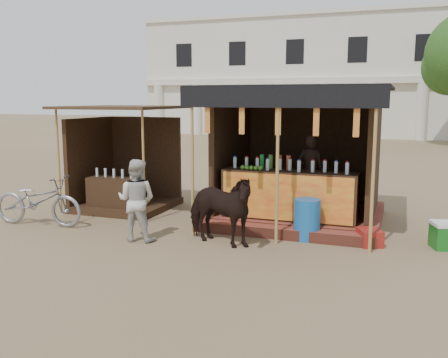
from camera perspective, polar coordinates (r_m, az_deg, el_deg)
ground at (r=7.88m, az=-4.00°, el=-9.69°), size 120.00×120.00×0.00m
main_stall at (r=10.48m, az=8.48°, el=0.73°), size 3.60×3.61×2.78m
secondary_stall at (r=11.93m, az=-11.74°, el=0.82°), size 2.40×2.40×2.38m
cow at (r=8.69m, az=-0.62°, el=-3.50°), size 1.64×1.09×1.27m
motorbike at (r=10.75m, az=-20.49°, el=-2.33°), size 1.98×0.85×1.01m
bystander at (r=9.09m, az=-9.98°, el=-2.40°), size 0.77×0.62×1.48m
blue_barrel at (r=9.21m, az=9.46°, el=-4.58°), size 0.55×0.55×0.75m
red_crate at (r=9.14m, az=16.30°, el=-6.42°), size 0.52×0.56×0.29m
background_building at (r=37.13m, az=12.24°, el=11.18°), size 26.00×7.45×8.18m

